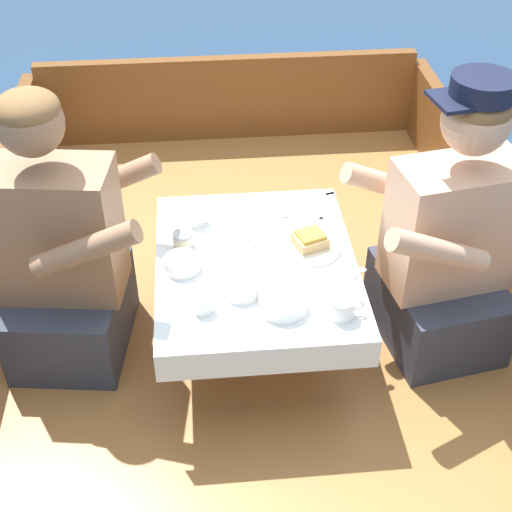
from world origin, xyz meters
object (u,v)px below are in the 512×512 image
at_px(person_port, 61,258).
at_px(person_starboard, 448,247).
at_px(coffee_cup_center, 197,214).
at_px(tin_can, 183,239).
at_px(sandwich, 310,239).
at_px(coffee_cup_port, 203,304).
at_px(coffee_cup_starboard, 342,307).

height_order(person_port, person_starboard, person_starboard).
bearing_deg(coffee_cup_center, person_port, -158.20).
distance_m(person_port, coffee_cup_center, 0.47).
bearing_deg(tin_can, sandwich, -6.13).
bearing_deg(person_port, coffee_cup_port, -23.35).
distance_m(person_port, coffee_cup_port, 0.52).
distance_m(person_starboard, coffee_cup_port, 0.82).
xyz_separation_m(person_port, tin_can, (0.39, 0.05, 0.01)).
bearing_deg(coffee_cup_port, coffee_cup_center, 90.56).
height_order(coffee_cup_starboard, tin_can, coffee_cup_starboard).
height_order(person_port, tin_can, person_port).
bearing_deg(coffee_cup_starboard, sandwich, 97.60).
distance_m(person_starboard, tin_can, 0.86).
bearing_deg(sandwich, person_starboard, -9.90).
bearing_deg(coffee_cup_starboard, person_port, 158.90).
xyz_separation_m(coffee_cup_port, coffee_cup_center, (-0.00, 0.44, 0.01)).
distance_m(sandwich, tin_can, 0.42).
bearing_deg(coffee_cup_center, sandwich, -25.20).
relative_size(sandwich, tin_can, 1.87).
relative_size(coffee_cup_port, tin_can, 1.35).
relative_size(person_starboard, coffee_cup_starboard, 9.33).
relative_size(person_starboard, tin_can, 14.60).
height_order(person_port, coffee_cup_center, person_port).
bearing_deg(coffee_cup_port, sandwich, 37.20).
height_order(person_starboard, tin_can, person_starboard).
bearing_deg(person_starboard, tin_can, -17.70).
relative_size(sandwich, coffee_cup_port, 1.39).
distance_m(person_port, tin_can, 0.39).
height_order(coffee_cup_port, coffee_cup_starboard, coffee_cup_starboard).
bearing_deg(tin_can, coffee_cup_center, 68.31).
bearing_deg(coffee_cup_starboard, person_starboard, 32.97).
relative_size(sandwich, coffee_cup_starboard, 1.19).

